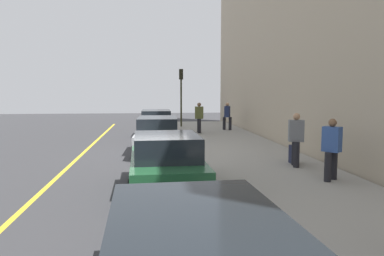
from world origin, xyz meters
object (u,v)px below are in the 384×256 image
object	(u,v)px
parked_car_silver	(158,134)
rolling_suitcase	(293,154)
parked_car_green	(166,163)
parked_car_white	(156,123)
pedestrian_grey_coat	(296,138)
traffic_light_pole	(181,87)
pedestrian_blue_coat	(332,148)
pedestrian_olive_coat	(199,117)
pedestrian_navy_coat	(227,115)

from	to	relation	value
parked_car_silver	rolling_suitcase	distance (m)	5.89
parked_car_green	parked_car_white	world-z (taller)	same
pedestrian_grey_coat	rolling_suitcase	xyz separation A→B (m)	(0.48, -0.13, -0.62)
parked_car_silver	traffic_light_pole	world-z (taller)	traffic_light_pole
parked_car_silver	pedestrian_grey_coat	size ratio (longest dim) A/B	2.69
pedestrian_grey_coat	pedestrian_blue_coat	xyz separation A→B (m)	(-1.96, -0.22, -0.02)
pedestrian_olive_coat	traffic_light_pole	distance (m)	4.38
pedestrian_navy_coat	rolling_suitcase	xyz separation A→B (m)	(-10.79, -0.03, -0.61)
pedestrian_grey_coat	pedestrian_navy_coat	distance (m)	11.28
parked_car_green	pedestrian_blue_coat	world-z (taller)	pedestrian_blue_coat
pedestrian_grey_coat	pedestrian_navy_coat	bearing A→B (deg)	-0.48
rolling_suitcase	pedestrian_grey_coat	bearing A→B (deg)	165.45
parked_car_green	traffic_light_pole	xyz separation A→B (m)	(15.83, -1.71, 2.08)
parked_car_silver	rolling_suitcase	bearing A→B (deg)	-129.42
parked_car_silver	parked_car_white	bearing A→B (deg)	-0.25
parked_car_green	pedestrian_navy_coat	xyz separation A→B (m)	(13.28, -4.42, 0.32)
pedestrian_blue_coat	pedestrian_olive_coat	size ratio (longest dim) A/B	0.97
parked_car_green	parked_car_silver	xyz separation A→B (m)	(6.22, 0.10, 0.00)
parked_car_white	rolling_suitcase	xyz separation A→B (m)	(-9.36, -4.52, -0.29)
parked_car_white	pedestrian_navy_coat	bearing A→B (deg)	-72.30
parked_car_silver	pedestrian_blue_coat	xyz separation A→B (m)	(-6.18, -4.64, 0.31)
pedestrian_olive_coat	traffic_light_pole	size ratio (longest dim) A/B	0.45
pedestrian_blue_coat	parked_car_white	bearing A→B (deg)	21.35
pedestrian_olive_coat	pedestrian_grey_coat	bearing A→B (deg)	-169.21
parked_car_silver	pedestrian_olive_coat	world-z (taller)	pedestrian_olive_coat
parked_car_white	parked_car_silver	bearing A→B (deg)	179.75
pedestrian_blue_coat	pedestrian_olive_coat	distance (m)	12.01
rolling_suitcase	pedestrian_blue_coat	bearing A→B (deg)	-177.83
pedestrian_olive_coat	rolling_suitcase	xyz separation A→B (m)	(-9.39, -2.01, -0.63)
pedestrian_blue_coat	pedestrian_olive_coat	xyz separation A→B (m)	(11.83, 2.10, 0.03)
pedestrian_grey_coat	pedestrian_olive_coat	size ratio (longest dim) A/B	0.99
pedestrian_blue_coat	pedestrian_olive_coat	world-z (taller)	pedestrian_olive_coat
pedestrian_navy_coat	traffic_light_pole	xyz separation A→B (m)	(2.55, 2.70, 1.77)
parked_car_silver	traffic_light_pole	distance (m)	10.00
pedestrian_olive_coat	parked_car_silver	bearing A→B (deg)	155.81
parked_car_silver	pedestrian_blue_coat	bearing A→B (deg)	-143.09
parked_car_silver	rolling_suitcase	size ratio (longest dim) A/B	4.81
parked_car_silver	pedestrian_blue_coat	size ratio (longest dim) A/B	2.75
parked_car_green	pedestrian_grey_coat	world-z (taller)	pedestrian_grey_coat
parked_car_white	pedestrian_navy_coat	size ratio (longest dim) A/B	2.57
parked_car_silver	pedestrian_grey_coat	distance (m)	6.12
pedestrian_grey_coat	rolling_suitcase	world-z (taller)	pedestrian_grey_coat
parked_car_white	pedestrian_navy_coat	world-z (taller)	pedestrian_navy_coat
parked_car_silver	pedestrian_grey_coat	xyz separation A→B (m)	(-4.22, -4.42, 0.33)
pedestrian_olive_coat	parked_car_green	bearing A→B (deg)	168.39
pedestrian_grey_coat	traffic_light_pole	distance (m)	14.18
parked_car_green	traffic_light_pole	world-z (taller)	traffic_light_pole
parked_car_white	pedestrian_olive_coat	world-z (taller)	pedestrian_olive_coat
parked_car_silver	pedestrian_olive_coat	size ratio (longest dim) A/B	2.65
rolling_suitcase	traffic_light_pole	bearing A→B (deg)	11.58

